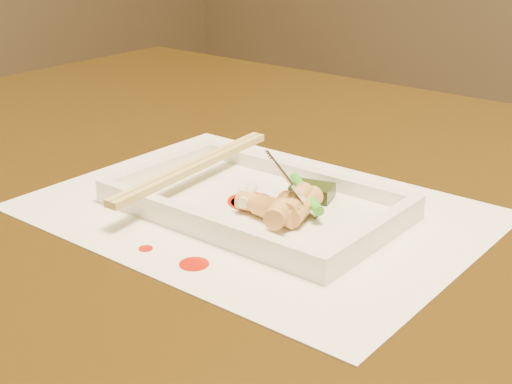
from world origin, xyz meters
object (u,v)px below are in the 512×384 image
Objects in this scene: placemat at (256,211)px; plate_base at (256,206)px; chopstick_a at (191,165)px; table at (317,277)px; fork at (334,135)px.

plate_base is at bearing 90.00° from placemat.
chopstick_a is (-0.08, 0.00, 0.03)m from placemat.
chopstick_a reaches higher than table.
table is 0.14m from plate_base.
table is 0.18m from chopstick_a.
placemat is 1.71× the size of chopstick_a.
chopstick_a reaches higher than placemat.
chopstick_a is 0.16m from fork.
plate_base is 1.11× the size of chopstick_a.
placemat is at bearing -99.08° from table.
table is 3.50× the size of placemat.
chopstick_a is at bearing 180.00° from plate_base.
placemat is at bearing -165.58° from fork.
table is at bearing 129.75° from fork.
placemat reaches higher than table.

